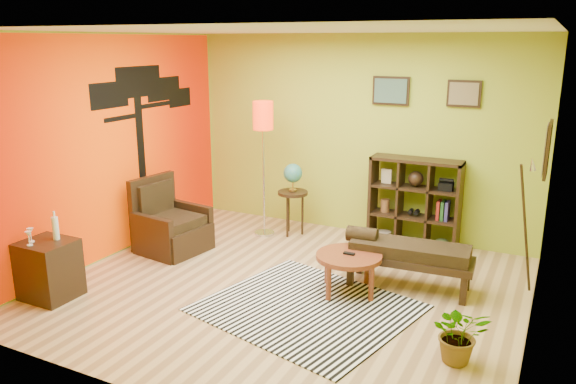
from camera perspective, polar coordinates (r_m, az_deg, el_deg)
The scene contains 11 objects.
ground at distance 6.41m, azimuth -0.14°, elevation -9.80°, with size 5.00×5.00×0.00m, color tan.
room_shell at distance 5.93m, azimuth -0.89°, elevation 6.41°, with size 5.04×4.54×2.82m.
zebra_rug at distance 5.97m, azimuth 1.97°, elevation -11.69°, with size 1.99×1.78×0.01m, color white.
coffee_table at distance 6.22m, azimuth 6.20°, elevation -6.85°, with size 0.72×0.72×0.46m.
armchair at distance 7.61m, azimuth -11.94°, elevation -3.64°, with size 0.90×0.90×0.97m.
side_cabinet at distance 6.61m, azimuth -23.10°, elevation -7.20°, with size 0.54×0.49×0.95m.
floor_lamp at distance 7.74m, azimuth -2.53°, elevation 6.53°, with size 0.29×0.29×1.91m.
globe_table at distance 7.89m, azimuth 0.50°, elevation 1.10°, with size 0.43×0.43×1.04m.
cube_shelf at distance 7.71m, azimuth 12.81°, elevation -1.06°, with size 1.20×0.35×1.20m.
bench at distance 6.42m, azimuth 11.89°, elevation -6.06°, with size 1.44×0.59×0.65m.
potted_plant at distance 5.21m, azimuth 17.00°, elevation -14.15°, with size 0.48×0.53×0.42m, color #26661E.
Camera 1 is at (2.61, -5.19, 2.70)m, focal length 35.00 mm.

